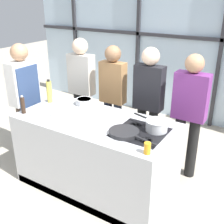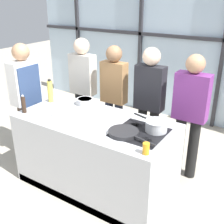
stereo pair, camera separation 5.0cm
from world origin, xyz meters
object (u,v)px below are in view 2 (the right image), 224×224
Objects in this scene: juice_glass_near at (146,149)px; spectator_center_right at (149,100)px; chef at (26,95)px; spectator_center_left at (114,93)px; saucepan at (156,125)px; oil_bottle at (50,91)px; pepper_grinder at (24,104)px; frying_pan at (124,132)px; spectator_far_right at (190,110)px; mixing_bowl at (85,101)px; white_plate at (62,112)px; spectator_far_left at (83,85)px.

spectator_center_right is at bearing 114.64° from juice_glass_near.
chef is 1.23m from spectator_center_left.
chef is at bearing -179.89° from saucepan.
spectator_center_left is 5.23× the size of oil_bottle.
pepper_grinder is at bearing 178.06° from juice_glass_near.
chef is at bearing 171.85° from frying_pan.
spectator_far_right is 2.02m from pepper_grinder.
spectator_far_right is at bearing 23.14° from mixing_bowl.
pepper_grinder is (-0.56, -1.14, 0.08)m from spectator_center_left.
chef is at bearing 167.68° from white_plate.
oil_bottle is at bearing -158.35° from mixing_bowl.
spectator_center_left is at bearing 63.89° from pepper_grinder.
mixing_bowl is 0.97× the size of pepper_grinder.
mixing_bowl is (0.44, -0.52, -0.00)m from spectator_far_left.
chef is 1.02× the size of spectator_center_left.
spectator_far_right is at bearing 89.64° from juice_glass_near.
pepper_grinder is at bearing -164.97° from saucepan.
oil_bottle is 1.72m from juice_glass_near.
spectator_far_left is 0.56m from spectator_center_left.
oil_bottle reaches higher than mixing_bowl.
saucepan is at bearing 90.11° from chef.
oil_bottle reaches higher than pepper_grinder.
spectator_center_right is 1.31m from oil_bottle.
spectator_center_right reaches higher than spectator_center_left.
oil_bottle is at bearing 88.70° from pepper_grinder.
oil_bottle is at bearing 94.13° from chef.
spectator_far_right is 2.89× the size of frying_pan.
spectator_center_right is 3.80× the size of saucepan.
saucepan is 1.53m from oil_bottle.
spectator_far_right reaches higher than spectator_center_left.
spectator_far_right is at bearing -180.00° from spectator_center_right.
spectator_center_right is (0.55, 0.00, 0.01)m from spectator_center_left.
spectator_center_right is at bearing 101.00° from frying_pan.
spectator_center_right is 0.99m from frying_pan.
oil_bottle is 0.44m from pepper_grinder.
spectator_center_right reaches higher than saucepan.
mixing_bowl is at bearing 103.14° from chef.
chef reaches higher than mixing_bowl.
spectator_far_left is 2.04m from juice_glass_near.
pepper_grinder is (-0.01, -0.44, -0.04)m from oil_bottle.
spectator_far_right is at bearing 35.37° from white_plate.
white_plate is (-0.91, 0.07, -0.02)m from frying_pan.
spectator_center_right is 0.84m from saucepan.
white_plate is (-0.17, -0.91, -0.01)m from spectator_center_left.
spectator_center_left is at bearing 143.70° from saucepan.
spectator_center_left is 1.27m from pepper_grinder.
spectator_center_right is 1.31m from juice_glass_near.
oil_bottle is (0.44, 0.03, 0.12)m from chef.
pepper_grinder is (0.43, -0.41, 0.08)m from chef.
spectator_center_right is at bearing 45.63° from pepper_grinder.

